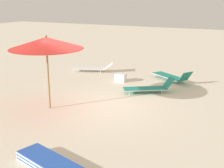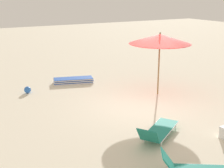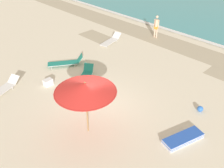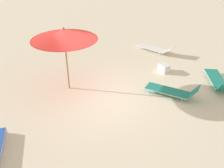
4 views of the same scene
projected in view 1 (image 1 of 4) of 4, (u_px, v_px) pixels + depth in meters
name	position (u px, v px, depth m)	size (l,w,h in m)	color
ground_plane	(92.00, 108.00, 11.25)	(60.00, 60.00, 0.16)	beige
beach_umbrella	(46.00, 43.00, 10.41)	(2.52, 2.52, 2.58)	#9E7547
lounger_stack	(49.00, 164.00, 7.13)	(1.11, 1.95, 0.24)	blue
sun_lounger_under_umbrella	(150.00, 87.00, 12.78)	(1.60, 2.04, 0.63)	#1E8475
sun_lounger_near_water_left	(93.00, 68.00, 16.33)	(1.32, 2.28, 0.52)	white
sun_lounger_near_water_right	(172.00, 76.00, 14.57)	(1.72, 2.19, 0.63)	#1E8475
cooler_box	(121.00, 78.00, 14.45)	(0.37, 0.51, 0.37)	white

